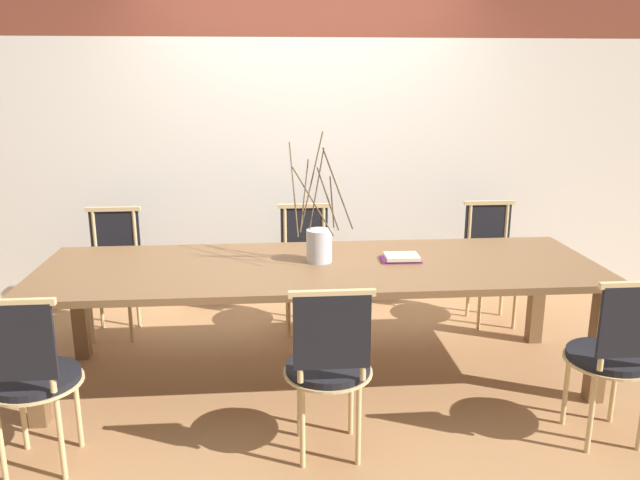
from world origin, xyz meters
The scene contains 11 objects.
ground_plane centered at (0.00, 0.00, 0.00)m, with size 16.00×16.00×0.00m, color #9E7047.
wall_rear centered at (0.00, 1.36, 1.60)m, with size 12.00×0.06×3.20m.
dining_table centered at (0.00, 0.00, 0.66)m, with size 3.31×1.04×0.73m.
chair_near_leftend centered at (-1.40, -0.83, 0.50)m, with size 0.43×0.43×0.91m.
chair_near_left centered at (-0.03, -0.83, 0.50)m, with size 0.43×0.43×0.91m.
chair_near_center centered at (1.39, -0.83, 0.50)m, with size 0.43×0.43×0.91m.
chair_far_leftend centered at (-1.41, 0.83, 0.50)m, with size 0.43×0.43×0.91m.
chair_far_left centered at (-0.04, 0.83, 0.50)m, with size 0.43×0.43×0.91m.
chair_far_center centered at (1.36, 0.83, 0.50)m, with size 0.43×0.43×0.91m.
vase_centerpiece centered at (0.00, 0.06, 0.85)m, with size 0.38×0.34×0.77m.
book_stack centered at (0.50, 0.04, 0.75)m, with size 0.24×0.17×0.04m.
Camera 1 is at (-0.30, -3.53, 1.82)m, focal length 35.00 mm.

